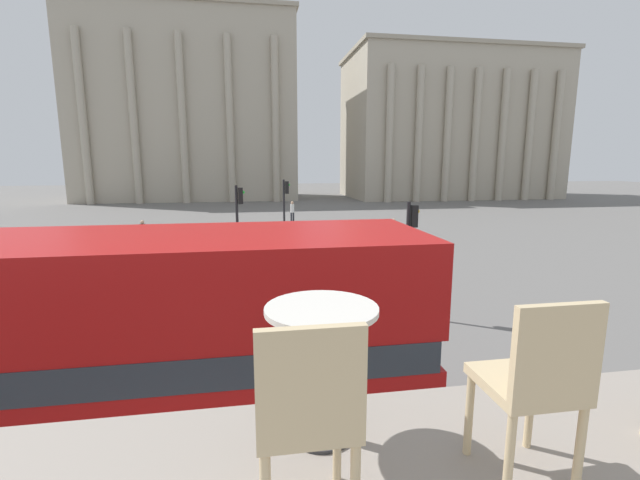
{
  "coord_description": "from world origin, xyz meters",
  "views": [
    {
      "loc": [
        0.77,
        -2.45,
        4.95
      ],
      "look_at": [
        3.73,
        15.31,
        1.68
      ],
      "focal_mm": 24.0,
      "sensor_mm": 36.0,
      "label": 1
    }
  ],
  "objects_px": {
    "cafe_dining_table": "(321,342)",
    "traffic_light_far": "(285,204)",
    "plaza_building_left": "(189,109)",
    "traffic_light_mid": "(239,218)",
    "pedestrian_grey": "(393,231)",
    "pedestrian_white": "(292,210)",
    "traffic_light_near": "(410,242)",
    "cafe_chair_0": "(307,412)",
    "double_decker_bus": "(67,356)",
    "pedestrian_blue": "(324,269)",
    "cafe_chair_1": "(536,381)",
    "pedestrian_black": "(143,233)",
    "plaza_building_right": "(448,127)"
  },
  "relations": [
    {
      "from": "double_decker_bus",
      "to": "cafe_chair_0",
      "type": "xyz_separation_m",
      "value": [
        2.88,
        -4.81,
        1.8
      ]
    },
    {
      "from": "double_decker_bus",
      "to": "pedestrian_grey",
      "type": "relative_size",
      "value": 6.01
    },
    {
      "from": "pedestrian_white",
      "to": "traffic_light_near",
      "type": "bearing_deg",
      "value": -3.32
    },
    {
      "from": "cafe_chair_1",
      "to": "traffic_light_near",
      "type": "relative_size",
      "value": 0.24
    },
    {
      "from": "plaza_building_left",
      "to": "traffic_light_mid",
      "type": "relative_size",
      "value": 7.15
    },
    {
      "from": "pedestrian_blue",
      "to": "cafe_chair_1",
      "type": "bearing_deg",
      "value": 122.67
    },
    {
      "from": "traffic_light_mid",
      "to": "traffic_light_far",
      "type": "xyz_separation_m",
      "value": [
        2.5,
        5.74,
        0.0
      ]
    },
    {
      "from": "traffic_light_near",
      "to": "cafe_dining_table",
      "type": "bearing_deg",
      "value": -113.68
    },
    {
      "from": "cafe_chair_0",
      "to": "pedestrian_white",
      "type": "xyz_separation_m",
      "value": [
        3.31,
        33.62,
        -2.95
      ]
    },
    {
      "from": "traffic_light_far",
      "to": "plaza_building_left",
      "type": "bearing_deg",
      "value": 104.42
    },
    {
      "from": "pedestrian_white",
      "to": "pedestrian_black",
      "type": "height_order",
      "value": "pedestrian_white"
    },
    {
      "from": "pedestrian_grey",
      "to": "plaza_building_left",
      "type": "bearing_deg",
      "value": 179.41
    },
    {
      "from": "cafe_chair_1",
      "to": "pedestrian_black",
      "type": "bearing_deg",
      "value": 107.66
    },
    {
      "from": "plaza_building_left",
      "to": "traffic_light_far",
      "type": "xyz_separation_m",
      "value": [
        9.67,
        -37.6,
        -9.41
      ]
    },
    {
      "from": "traffic_light_far",
      "to": "pedestrian_blue",
      "type": "bearing_deg",
      "value": -85.85
    },
    {
      "from": "cafe_chair_0",
      "to": "traffic_light_mid",
      "type": "xyz_separation_m",
      "value": [
        -0.66,
        17.21,
        -1.39
      ]
    },
    {
      "from": "pedestrian_white",
      "to": "pedestrian_black",
      "type": "xyz_separation_m",
      "value": [
        -9.59,
        -9.53,
        -0.07
      ]
    },
    {
      "from": "pedestrian_white",
      "to": "traffic_light_far",
      "type": "bearing_deg",
      "value": -14.97
    },
    {
      "from": "cafe_dining_table",
      "to": "pedestrian_blue",
      "type": "height_order",
      "value": "cafe_dining_table"
    },
    {
      "from": "cafe_chair_1",
      "to": "traffic_light_far",
      "type": "relative_size",
      "value": 0.23
    },
    {
      "from": "cafe_chair_0",
      "to": "pedestrian_white",
      "type": "height_order",
      "value": "cafe_chair_0"
    },
    {
      "from": "cafe_dining_table",
      "to": "cafe_chair_0",
      "type": "bearing_deg",
      "value": -104.72
    },
    {
      "from": "plaza_building_right",
      "to": "cafe_chair_0",
      "type": "bearing_deg",
      "value": -116.05
    },
    {
      "from": "traffic_light_mid",
      "to": "pedestrian_white",
      "type": "relative_size",
      "value": 2.21
    },
    {
      "from": "cafe_dining_table",
      "to": "traffic_light_far",
      "type": "relative_size",
      "value": 0.18
    },
    {
      "from": "pedestrian_black",
      "to": "plaza_building_right",
      "type": "bearing_deg",
      "value": -45.39
    },
    {
      "from": "pedestrian_black",
      "to": "pedestrian_grey",
      "type": "bearing_deg",
      "value": -98.51
    },
    {
      "from": "plaza_building_left",
      "to": "traffic_light_far",
      "type": "distance_m",
      "value": 39.95
    },
    {
      "from": "double_decker_bus",
      "to": "plaza_building_right",
      "type": "distance_m",
      "value": 62.53
    },
    {
      "from": "cafe_dining_table",
      "to": "cafe_chair_1",
      "type": "height_order",
      "value": "cafe_chair_1"
    },
    {
      "from": "cafe_dining_table",
      "to": "pedestrian_grey",
      "type": "distance_m",
      "value": 22.93
    },
    {
      "from": "cafe_chair_1",
      "to": "plaza_building_right",
      "type": "relative_size",
      "value": 0.03
    },
    {
      "from": "cafe_chair_1",
      "to": "plaza_building_left",
      "type": "relative_size",
      "value": 0.03
    },
    {
      "from": "double_decker_bus",
      "to": "pedestrian_white",
      "type": "height_order",
      "value": "double_decker_bus"
    },
    {
      "from": "double_decker_bus",
      "to": "pedestrian_grey",
      "type": "distance_m",
      "value": 20.32
    },
    {
      "from": "cafe_dining_table",
      "to": "cafe_chair_1",
      "type": "distance_m",
      "value": 1.02
    },
    {
      "from": "traffic_light_mid",
      "to": "cafe_dining_table",
      "type": "bearing_deg",
      "value": -87.19
    },
    {
      "from": "cafe_chair_0",
      "to": "plaza_building_right",
      "type": "bearing_deg",
      "value": 56.84
    },
    {
      "from": "plaza_building_left",
      "to": "traffic_light_near",
      "type": "bearing_deg",
      "value": -75.64
    },
    {
      "from": "double_decker_bus",
      "to": "pedestrian_black",
      "type": "distance_m",
      "value": 19.61
    },
    {
      "from": "plaza_building_left",
      "to": "pedestrian_grey",
      "type": "relative_size",
      "value": 16.23
    },
    {
      "from": "cafe_chair_1",
      "to": "traffic_light_mid",
      "type": "distance_m",
      "value": 17.28
    },
    {
      "from": "double_decker_bus",
      "to": "traffic_light_near",
      "type": "height_order",
      "value": "double_decker_bus"
    },
    {
      "from": "pedestrian_white",
      "to": "pedestrian_grey",
      "type": "relative_size",
      "value": 1.03
    },
    {
      "from": "traffic_light_far",
      "to": "pedestrian_white",
      "type": "relative_size",
      "value": 2.22
    },
    {
      "from": "double_decker_bus",
      "to": "pedestrian_black",
      "type": "relative_size",
      "value": 6.23
    },
    {
      "from": "cafe_chair_0",
      "to": "pedestrian_black",
      "type": "xyz_separation_m",
      "value": [
        -6.28,
        24.09,
        -3.02
      ]
    },
    {
      "from": "cafe_chair_0",
      "to": "traffic_light_far",
      "type": "xyz_separation_m",
      "value": [
        1.84,
        22.95,
        -1.39
      ]
    },
    {
      "from": "traffic_light_mid",
      "to": "pedestrian_black",
      "type": "height_order",
      "value": "traffic_light_mid"
    },
    {
      "from": "traffic_light_far",
      "to": "pedestrian_white",
      "type": "height_order",
      "value": "traffic_light_far"
    }
  ]
}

